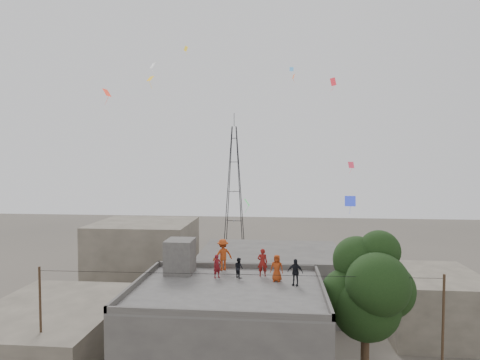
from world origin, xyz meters
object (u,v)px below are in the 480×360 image
Objects in this scene: stair_head_box at (180,256)px; person_red_adult at (262,262)px; transmission_tower at (234,185)px; person_dark_adult at (295,272)px; tree at (369,289)px.

stair_head_box is 4.94m from person_red_adult.
stair_head_box is 0.10× the size of transmission_tower.
transmission_tower is 39.98m from person_dark_adult.
transmission_tower is at bearing 115.24° from person_dark_adult.
tree is 6.36× the size of person_dark_adult.
transmission_tower is at bearing 106.09° from tree.
stair_head_box is at bearing 179.40° from person_dark_adult.
transmission_tower is (-11.37, 39.40, 2.97)m from tree.
tree is at bearing 11.30° from person_dark_adult.
transmission_tower reaches higher than person_dark_adult.
person_red_adult is (-5.64, 1.75, 0.80)m from tree.
stair_head_box is at bearing 169.26° from tree.
tree is at bearing 159.78° from person_red_adult.
person_red_adult is at bearing 154.02° from person_dark_adult.
person_dark_adult is (1.82, -1.54, -0.09)m from person_red_adult.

